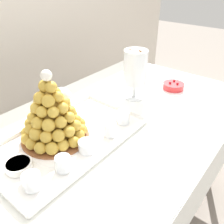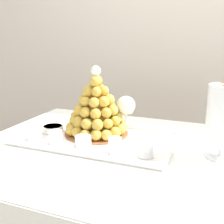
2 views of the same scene
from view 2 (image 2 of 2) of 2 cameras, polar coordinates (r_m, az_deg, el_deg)
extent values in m
cube|color=silver|center=(2.14, 17.00, 15.69)|extent=(4.80, 0.10, 2.50)
cylinder|color=brown|center=(1.77, -9.66, -12.89)|extent=(0.04, 0.04, 0.75)
cube|color=brown|center=(1.07, 9.41, -9.10)|extent=(1.41, 0.85, 0.02)
cube|color=white|center=(1.07, 9.44, -8.54)|extent=(1.47, 0.91, 0.00)
cube|color=white|center=(1.54, 12.89, -7.16)|extent=(1.47, 0.01, 0.29)
cube|color=white|center=(1.45, -20.76, -9.19)|extent=(0.01, 0.91, 0.29)
cube|color=white|center=(1.19, -3.08, -5.60)|extent=(0.64, 0.37, 0.01)
cube|color=white|center=(1.03, -7.38, -8.25)|extent=(0.64, 0.01, 0.02)
cube|color=white|center=(1.35, 0.17, -2.58)|extent=(0.64, 0.01, 0.02)
cube|color=white|center=(1.35, -15.67, -3.15)|extent=(0.01, 0.37, 0.02)
cube|color=white|center=(1.10, 12.48, -7.04)|extent=(0.01, 0.37, 0.02)
cylinder|color=white|center=(1.19, -3.08, -5.41)|extent=(0.34, 0.34, 0.00)
cylinder|color=brown|center=(1.24, -3.15, -4.30)|extent=(0.28, 0.28, 0.01)
cone|color=#AD822E|center=(1.20, -3.24, 1.34)|extent=(0.19, 0.19, 0.24)
sphere|color=gold|center=(1.19, 1.75, -3.61)|extent=(0.04, 0.04, 0.04)
sphere|color=gold|center=(1.23, 2.05, -3.12)|extent=(0.04, 0.04, 0.04)
sphere|color=gold|center=(1.27, 1.57, -2.41)|extent=(0.05, 0.05, 0.05)
sphere|color=gold|center=(1.30, 0.43, -1.93)|extent=(0.05, 0.05, 0.05)
sphere|color=gold|center=(1.33, -1.16, -1.68)|extent=(0.05, 0.05, 0.05)
sphere|color=gold|center=(1.34, -2.99, -1.66)|extent=(0.05, 0.05, 0.05)
sphere|color=gold|center=(1.33, -4.85, -1.71)|extent=(0.05, 0.05, 0.05)
sphere|color=gold|center=(1.31, -6.50, -2.05)|extent=(0.05, 0.05, 0.05)
sphere|color=gold|center=(1.28, -7.74, -2.40)|extent=(0.05, 0.05, 0.05)
sphere|color=gold|center=(1.24, -8.36, -3.10)|extent=(0.05, 0.05, 0.05)
sphere|color=gold|center=(1.20, -8.21, -3.69)|extent=(0.05, 0.05, 0.05)
sphere|color=gold|center=(1.16, -7.24, -4.20)|extent=(0.05, 0.05, 0.05)
sphere|color=gold|center=(1.14, -5.53, -4.76)|extent=(0.05, 0.05, 0.05)
sphere|color=gold|center=(1.12, -3.39, -4.81)|extent=(0.04, 0.04, 0.04)
sphere|color=gold|center=(1.13, -1.19, -4.75)|extent=(0.05, 0.05, 0.05)
sphere|color=gold|center=(1.15, 0.62, -4.21)|extent=(0.05, 0.05, 0.05)
sphere|color=gold|center=(1.21, 1.16, -1.27)|extent=(0.04, 0.04, 0.04)
sphere|color=gold|center=(1.26, 0.69, -0.80)|extent=(0.05, 0.05, 0.05)
sphere|color=gold|center=(1.29, -0.59, -0.40)|extent=(0.05, 0.05, 0.05)
sphere|color=gold|center=(1.31, -2.39, -0.20)|extent=(0.05, 0.05, 0.05)
sphere|color=gold|center=(1.30, -4.33, -0.23)|extent=(0.05, 0.05, 0.05)
sphere|color=gold|center=(1.28, -6.06, -0.44)|extent=(0.04, 0.04, 0.04)
sphere|color=gold|center=(1.25, -7.23, -0.86)|extent=(0.05, 0.05, 0.05)
sphere|color=gold|center=(1.21, -7.54, -1.56)|extent=(0.05, 0.05, 0.05)
sphere|color=gold|center=(1.17, -6.84, -2.10)|extent=(0.05, 0.05, 0.05)
sphere|color=gold|center=(1.14, -5.20, -2.47)|extent=(0.05, 0.05, 0.05)
sphere|color=gold|center=(1.13, -3.01, -2.63)|extent=(0.05, 0.05, 0.05)
sphere|color=gold|center=(1.14, -0.87, -2.41)|extent=(0.04, 0.04, 0.04)
sphere|color=gold|center=(1.17, 0.63, -1.88)|extent=(0.04, 0.04, 0.04)
sphere|color=gold|center=(1.23, 0.07, 0.76)|extent=(0.05, 0.05, 0.05)
sphere|color=gold|center=(1.26, -1.15, 1.19)|extent=(0.05, 0.05, 0.05)
sphere|color=gold|center=(1.28, -3.08, 1.35)|extent=(0.04, 0.04, 0.04)
sphere|color=gold|center=(1.27, -5.05, 1.19)|extent=(0.05, 0.05, 0.05)
sphere|color=gold|center=(1.24, -6.41, 0.79)|extent=(0.05, 0.05, 0.05)
sphere|color=gold|center=(1.19, -6.63, 0.20)|extent=(0.05, 0.05, 0.05)
sphere|color=gold|center=(1.15, -5.50, -0.10)|extent=(0.05, 0.05, 0.05)
sphere|color=gold|center=(1.14, -3.39, -0.38)|extent=(0.04, 0.04, 0.04)
sphere|color=gold|center=(1.15, -1.21, -0.17)|extent=(0.04, 0.04, 0.04)
sphere|color=gold|center=(1.18, 0.10, 0.37)|extent=(0.05, 0.05, 0.05)
sphere|color=gold|center=(1.23, -1.20, 2.79)|extent=(0.05, 0.05, 0.05)
sphere|color=gold|center=(1.25, -2.84, 2.92)|extent=(0.05, 0.05, 0.05)
sphere|color=gold|center=(1.24, -4.70, 2.88)|extent=(0.05, 0.05, 0.05)
sphere|color=gold|center=(1.21, -5.79, 2.57)|extent=(0.04, 0.04, 0.04)
sphere|color=gold|center=(1.17, -5.42, 2.12)|extent=(0.04, 0.04, 0.04)
sphere|color=gold|center=(1.15, -3.70, 1.91)|extent=(0.04, 0.04, 0.04)
sphere|color=gold|center=(1.16, -1.70, 2.07)|extent=(0.05, 0.05, 0.05)
sphere|color=gold|center=(1.19, -0.69, 2.47)|extent=(0.05, 0.05, 0.05)
sphere|color=gold|center=(1.22, -2.35, 4.62)|extent=(0.05, 0.05, 0.05)
sphere|color=gold|center=(1.22, -4.28, 4.55)|extent=(0.05, 0.05, 0.05)
sphere|color=gold|center=(1.18, -4.88, 4.14)|extent=(0.05, 0.05, 0.05)
sphere|color=gold|center=(1.16, -3.24, 4.12)|extent=(0.04, 0.04, 0.04)
sphere|color=gold|center=(1.18, -1.66, 4.34)|extent=(0.04, 0.04, 0.04)
sphere|color=gold|center=(1.20, -3.13, 6.34)|extent=(0.05, 0.05, 0.05)
sphere|color=gold|center=(1.17, -3.50, 6.23)|extent=(0.04, 0.04, 0.04)
sphere|color=white|center=(1.18, -3.34, 8.40)|extent=(0.04, 0.04, 0.04)
cylinder|color=silver|center=(1.22, -15.66, -4.04)|extent=(0.06, 0.06, 0.05)
cylinder|color=brown|center=(1.22, -15.61, -4.72)|extent=(0.05, 0.05, 0.02)
cylinder|color=#8C603D|center=(1.22, -15.68, -3.85)|extent=(0.05, 0.05, 0.02)
sphere|color=brown|center=(1.22, -15.85, -3.26)|extent=(0.02, 0.02, 0.02)
cylinder|color=silver|center=(1.14, -11.47, -5.07)|extent=(0.06, 0.06, 0.05)
cylinder|color=brown|center=(1.15, -11.43, -5.79)|extent=(0.05, 0.05, 0.02)
cylinder|color=#8C603D|center=(1.14, -11.48, -4.86)|extent=(0.05, 0.05, 0.02)
sphere|color=brown|center=(1.13, -11.51, -4.42)|extent=(0.02, 0.02, 0.02)
cylinder|color=silver|center=(1.09, -5.91, -6.07)|extent=(0.06, 0.06, 0.05)
cylinder|color=#F4EAC6|center=(1.09, -5.89, -6.71)|extent=(0.06, 0.06, 0.02)
cylinder|color=white|center=(1.09, -5.91, -5.89)|extent=(0.06, 0.06, 0.01)
sphere|color=brown|center=(1.08, -6.23, -5.47)|extent=(0.02, 0.02, 0.02)
cylinder|color=silver|center=(1.03, 0.57, -6.84)|extent=(0.05, 0.05, 0.06)
cylinder|color=brown|center=(1.04, 0.57, -7.69)|extent=(0.04, 0.04, 0.02)
cylinder|color=#8C603D|center=(1.03, 0.57, -6.59)|extent=(0.04, 0.04, 0.02)
sphere|color=brown|center=(1.02, 0.42, -5.98)|extent=(0.01, 0.01, 0.01)
cylinder|color=silver|center=(1.01, 6.99, -7.45)|extent=(0.06, 0.06, 0.06)
cylinder|color=gold|center=(1.01, 6.96, -8.31)|extent=(0.05, 0.05, 0.02)
cylinder|color=#EAC166|center=(1.01, 7.00, -7.20)|extent=(0.05, 0.05, 0.02)
sphere|color=brown|center=(1.01, 6.68, -6.35)|extent=(0.02, 0.02, 0.02)
cylinder|color=white|center=(1.30, -11.96, -3.32)|extent=(0.09, 0.09, 0.03)
cylinder|color=#F2CC59|center=(1.29, -11.99, -2.86)|extent=(0.08, 0.08, 0.00)
cylinder|color=white|center=(1.10, 21.22, -8.41)|extent=(0.12, 0.12, 0.01)
cylinder|color=white|center=(1.08, 21.43, -6.32)|extent=(0.02, 0.02, 0.08)
cylinder|color=#72B2E0|center=(1.09, 21.61, -3.08)|extent=(0.05, 0.05, 0.04)
cylinder|color=#72B2E0|center=(1.07, 20.71, -3.36)|extent=(0.05, 0.04, 0.05)
cylinder|color=#D199D8|center=(1.05, 21.64, -3.77)|extent=(0.05, 0.05, 0.04)
cylinder|color=#F9A54C|center=(1.08, 21.18, -2.04)|extent=(0.04, 0.04, 0.04)
cylinder|color=yellow|center=(1.05, 20.21, -2.42)|extent=(0.06, 0.04, 0.06)
cylinder|color=#F9A54C|center=(1.06, 20.39, -1.05)|extent=(0.05, 0.04, 0.05)
cylinder|color=#F9A54C|center=(1.04, 21.61, -1.52)|extent=(0.06, 0.04, 0.06)
cylinder|color=yellow|center=(1.07, 21.49, 0.06)|extent=(0.05, 0.04, 0.05)
cylinder|color=#F9A54C|center=(1.04, 20.68, -0.19)|extent=(0.06, 0.04, 0.06)
cylinder|color=#E54C47|center=(1.05, 21.70, 0.99)|extent=(0.05, 0.05, 0.05)
cylinder|color=brown|center=(1.03, 21.78, 0.68)|extent=(0.05, 0.04, 0.05)
cylinder|color=pink|center=(1.04, 21.14, 2.09)|extent=(0.05, 0.05, 0.06)
cylinder|color=pink|center=(1.03, 21.57, 3.10)|extent=(0.05, 0.05, 0.05)
cylinder|color=brown|center=(1.01, 21.83, 4.07)|extent=(0.06, 0.05, 0.06)
cylinder|color=brown|center=(1.05, 21.78, 4.46)|extent=(0.05, 0.04, 0.05)
cylinder|color=silver|center=(1.26, 2.77, -4.39)|extent=(0.06, 0.06, 0.00)
cylinder|color=silver|center=(1.25, 2.80, -2.34)|extent=(0.01, 0.01, 0.09)
sphere|color=silver|center=(1.23, 2.85, 1.37)|extent=(0.08, 0.08, 0.08)
cylinder|color=#EAE08C|center=(1.23, 2.84, 0.51)|extent=(0.06, 0.06, 0.03)
camera|label=1|loc=(1.06, -50.37, 20.98)|focal=38.24mm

